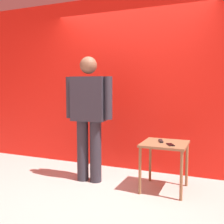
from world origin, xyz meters
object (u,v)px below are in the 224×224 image
side_table (165,150)px  cell_phone (170,145)px  tv_remote (161,141)px  standing_person (89,112)px

side_table → cell_phone: cell_phone is taller
side_table → tv_remote: 0.12m
standing_person → side_table: 1.13m
side_table → tv_remote: size_ratio=3.63×
standing_person → cell_phone: (1.13, -0.04, -0.35)m
standing_person → tv_remote: size_ratio=10.18×
standing_person → side_table: bearing=3.9°
side_table → tv_remote: (-0.06, 0.04, 0.10)m
side_table → cell_phone: (0.09, -0.11, 0.10)m
standing_person → cell_phone: size_ratio=12.01×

